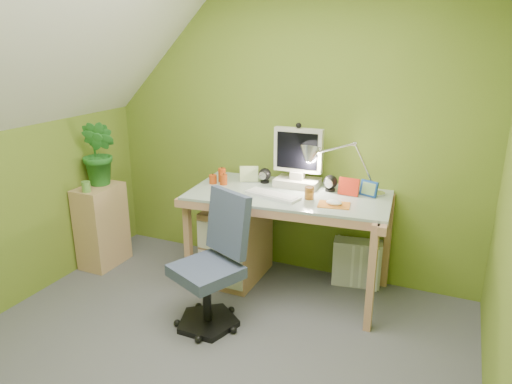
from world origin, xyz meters
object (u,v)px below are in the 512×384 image
at_px(side_ledge, 102,226).
at_px(potted_plant, 100,153).
at_px(desk, 288,241).
at_px(monitor, 298,153).
at_px(radiator, 357,263).
at_px(desk_lamp, 357,156).
at_px(task_chair, 206,271).

height_order(side_ledge, potted_plant, potted_plant).
bearing_deg(desk, monitor, 84.82).
bearing_deg(desk, potted_plant, -177.67).
relative_size(desk, monitor, 2.80).
bearing_deg(potted_plant, desk, 7.51).
xyz_separation_m(desk, radiator, (0.49, 0.27, -0.21)).
relative_size(desk, potted_plant, 2.68).
relative_size(desk_lamp, task_chair, 0.70).
height_order(desk_lamp, potted_plant, desk_lamp).
distance_m(monitor, desk_lamp, 0.45).
bearing_deg(task_chair, desk_lamp, 73.10).
distance_m(task_chair, radiator, 1.31).
relative_size(desk, side_ledge, 2.09).
height_order(monitor, side_ledge, monitor).
bearing_deg(task_chair, side_ledge, -175.54).
relative_size(side_ledge, potted_plant, 1.29).
xyz_separation_m(desk, monitor, (0.00, 0.18, 0.67)).
height_order(side_ledge, radiator, side_ledge).
xyz_separation_m(monitor, side_ledge, (-1.62, -0.44, -0.71)).
bearing_deg(side_ledge, task_chair, -19.45).
bearing_deg(desk_lamp, monitor, 175.33).
bearing_deg(side_ledge, potted_plant, 75.23).
bearing_deg(monitor, potted_plant, -167.97).
bearing_deg(potted_plant, desk_lamp, 10.77).
distance_m(side_ledge, task_chair, 1.38).
relative_size(desk, radiator, 3.95).
xyz_separation_m(monitor, potted_plant, (-1.61, -0.39, -0.07)).
bearing_deg(monitor, side_ledge, -166.42).
xyz_separation_m(task_chair, radiator, (0.82, 0.99, -0.23)).
distance_m(monitor, potted_plant, 1.66).
xyz_separation_m(desk_lamp, side_ledge, (-2.07, -0.44, -0.73)).
relative_size(desk, task_chair, 1.79).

